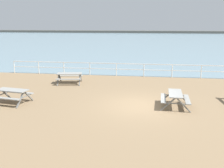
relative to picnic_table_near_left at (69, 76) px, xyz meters
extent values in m
cube|color=#846B4C|center=(5.39, -4.49, -0.68)|extent=(30.00, 24.00, 0.20)
cube|color=gray|center=(5.39, 48.26, -0.58)|extent=(142.00, 90.00, 0.01)
cube|color=#4C4C47|center=(5.39, 91.26, -0.58)|extent=(142.00, 6.00, 1.80)
cube|color=white|center=(5.39, 3.26, 0.47)|extent=(23.00, 0.06, 0.06)
cube|color=white|center=(5.39, 3.26, -0.01)|extent=(23.00, 0.05, 0.05)
cylinder|color=white|center=(-6.11, 3.26, -0.06)|extent=(0.07, 0.07, 1.05)
cylinder|color=white|center=(-3.81, 3.26, -0.06)|extent=(0.07, 0.07, 1.05)
cylinder|color=white|center=(-1.51, 3.26, -0.06)|extent=(0.07, 0.07, 1.05)
cylinder|color=white|center=(0.79, 3.26, -0.06)|extent=(0.07, 0.07, 1.05)
cylinder|color=white|center=(3.09, 3.26, -0.06)|extent=(0.07, 0.07, 1.05)
cylinder|color=white|center=(5.39, 3.26, -0.06)|extent=(0.07, 0.07, 1.05)
cylinder|color=white|center=(7.69, 3.26, -0.06)|extent=(0.07, 0.07, 1.05)
cylinder|color=white|center=(9.99, 3.26, -0.06)|extent=(0.07, 0.07, 1.05)
cube|color=gray|center=(0.00, 0.00, 0.17)|extent=(1.89, 0.98, 0.05)
cube|color=gray|center=(-0.10, 0.61, -0.13)|extent=(1.82, 0.55, 0.04)
cube|color=gray|center=(0.10, -0.61, -0.13)|extent=(1.82, 0.55, 0.04)
cube|color=slate|center=(0.71, 0.50, -0.21)|extent=(0.21, 0.79, 0.79)
cube|color=slate|center=(0.83, -0.24, -0.21)|extent=(0.21, 0.79, 0.79)
cube|color=slate|center=(0.77, 0.13, -0.16)|extent=(0.30, 1.49, 0.04)
cube|color=slate|center=(-0.83, 0.24, -0.21)|extent=(0.21, 0.79, 0.79)
cube|color=slate|center=(-0.71, -0.50, -0.21)|extent=(0.21, 0.79, 0.79)
cube|color=slate|center=(-0.77, -0.13, -0.16)|extent=(0.30, 1.49, 0.04)
cube|color=gray|center=(7.21, -4.43, 0.17)|extent=(0.78, 1.83, 0.05)
cube|color=gray|center=(6.59, -4.40, -0.13)|extent=(0.34, 1.81, 0.04)
cube|color=gray|center=(7.83, -4.46, -0.13)|extent=(0.34, 1.81, 0.04)
cube|color=slate|center=(6.88, -3.64, -0.21)|extent=(0.80, 0.12, 0.79)
cube|color=slate|center=(7.62, -3.67, -0.21)|extent=(0.80, 0.12, 0.79)
cube|color=slate|center=(7.25, -3.65, -0.16)|extent=(1.50, 0.13, 0.04)
cube|color=slate|center=(6.80, -5.19, -0.21)|extent=(0.80, 0.12, 0.79)
cube|color=slate|center=(7.55, -5.23, -0.21)|extent=(0.80, 0.12, 0.79)
cube|color=slate|center=(7.18, -5.21, -0.16)|extent=(1.50, 0.13, 0.04)
cube|color=gray|center=(-1.76, -5.02, 0.17)|extent=(1.89, 0.97, 0.05)
cube|color=gray|center=(-1.66, -4.41, -0.13)|extent=(1.82, 0.54, 0.04)
cube|color=gray|center=(-1.85, -5.63, -0.13)|extent=(1.82, 0.54, 0.04)
cube|color=slate|center=(-0.93, -4.77, -0.21)|extent=(0.20, 0.80, 0.79)
cube|color=slate|center=(-1.04, -5.51, -0.21)|extent=(0.20, 0.80, 0.79)
cube|color=slate|center=(-0.98, -5.14, -0.16)|extent=(0.29, 1.49, 0.04)
cube|color=slate|center=(-2.47, -4.53, -0.21)|extent=(0.20, 0.80, 0.79)
cube|color=slate|center=(-2.53, -4.90, -0.16)|extent=(0.29, 1.49, 0.04)
camera|label=1|loc=(5.73, -17.98, 3.87)|focal=41.33mm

